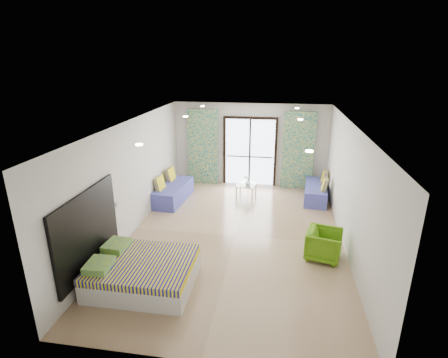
# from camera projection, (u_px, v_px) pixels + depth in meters

# --- Properties ---
(floor) EXTENTS (5.00, 7.50, 0.01)m
(floor) POSITION_uv_depth(u_px,v_px,m) (235.00, 236.00, 8.40)
(floor) COLOR #937758
(floor) RESTS_ON ground
(ceiling) EXTENTS (5.00, 7.50, 0.01)m
(ceiling) POSITION_uv_depth(u_px,v_px,m) (236.00, 124.00, 7.51)
(ceiling) COLOR silver
(ceiling) RESTS_ON ground
(wall_back) EXTENTS (5.00, 0.01, 2.70)m
(wall_back) POSITION_uv_depth(u_px,v_px,m) (250.00, 145.00, 11.45)
(wall_back) COLOR silver
(wall_back) RESTS_ON ground
(wall_front) EXTENTS (5.00, 0.01, 2.70)m
(wall_front) POSITION_uv_depth(u_px,v_px,m) (199.00, 281.00, 4.46)
(wall_front) COLOR silver
(wall_front) RESTS_ON ground
(wall_left) EXTENTS (0.01, 7.50, 2.70)m
(wall_left) POSITION_uv_depth(u_px,v_px,m) (132.00, 177.00, 8.33)
(wall_left) COLOR silver
(wall_left) RESTS_ON ground
(wall_right) EXTENTS (0.01, 7.50, 2.70)m
(wall_right) POSITION_uv_depth(u_px,v_px,m) (350.00, 189.00, 7.59)
(wall_right) COLOR silver
(wall_right) RESTS_ON ground
(balcony_door) EXTENTS (1.76, 0.08, 2.28)m
(balcony_door) POSITION_uv_depth(u_px,v_px,m) (250.00, 148.00, 11.46)
(balcony_door) COLOR black
(balcony_door) RESTS_ON floor
(balcony_rail) EXTENTS (1.52, 0.03, 0.04)m
(balcony_rail) POSITION_uv_depth(u_px,v_px,m) (250.00, 157.00, 11.57)
(balcony_rail) COLOR #595451
(balcony_rail) RESTS_ON balcony_door
(curtain_left) EXTENTS (1.00, 0.10, 2.50)m
(curtain_left) POSITION_uv_depth(u_px,v_px,m) (203.00, 147.00, 11.55)
(curtain_left) COLOR silver
(curtain_left) RESTS_ON floor
(curtain_right) EXTENTS (1.00, 0.10, 2.50)m
(curtain_right) POSITION_uv_depth(u_px,v_px,m) (298.00, 151.00, 11.09)
(curtain_right) COLOR silver
(curtain_right) RESTS_ON floor
(downlight_a) EXTENTS (0.12, 0.12, 0.02)m
(downlight_a) POSITION_uv_depth(u_px,v_px,m) (139.00, 145.00, 5.86)
(downlight_a) COLOR #FFE0B2
(downlight_a) RESTS_ON ceiling
(downlight_b) EXTENTS (0.12, 0.12, 0.02)m
(downlight_b) POSITION_uv_depth(u_px,v_px,m) (309.00, 151.00, 5.45)
(downlight_b) COLOR #FFE0B2
(downlight_b) RESTS_ON ceiling
(downlight_c) EXTENTS (0.12, 0.12, 0.02)m
(downlight_c) POSITION_uv_depth(u_px,v_px,m) (185.00, 117.00, 8.66)
(downlight_c) COLOR #FFE0B2
(downlight_c) RESTS_ON ceiling
(downlight_d) EXTENTS (0.12, 0.12, 0.02)m
(downlight_d) POSITION_uv_depth(u_px,v_px,m) (300.00, 120.00, 8.25)
(downlight_d) COLOR #FFE0B2
(downlight_d) RESTS_ON ceiling
(downlight_e) EXTENTS (0.12, 0.12, 0.02)m
(downlight_e) POSITION_uv_depth(u_px,v_px,m) (203.00, 106.00, 10.53)
(downlight_e) COLOR #FFE0B2
(downlight_e) RESTS_ON ceiling
(downlight_f) EXTENTS (0.12, 0.12, 0.02)m
(downlight_f) POSITION_uv_depth(u_px,v_px,m) (297.00, 108.00, 10.11)
(downlight_f) COLOR #FFE0B2
(downlight_f) RESTS_ON ceiling
(headboard) EXTENTS (0.06, 2.10, 1.50)m
(headboard) POSITION_uv_depth(u_px,v_px,m) (88.00, 231.00, 6.40)
(headboard) COLOR black
(headboard) RESTS_ON floor
(switch_plate) EXTENTS (0.02, 0.10, 0.10)m
(switch_plate) POSITION_uv_depth(u_px,v_px,m) (117.00, 204.00, 7.57)
(switch_plate) COLOR silver
(switch_plate) RESTS_ON wall_left
(bed) EXTENTS (1.85, 1.51, 0.64)m
(bed) POSITION_uv_depth(u_px,v_px,m) (142.00, 272.00, 6.51)
(bed) COLOR silver
(bed) RESTS_ON floor
(daybed_left) EXTENTS (0.82, 1.82, 0.87)m
(daybed_left) POSITION_uv_depth(u_px,v_px,m) (173.00, 192.00, 10.41)
(daybed_left) COLOR #484DAE
(daybed_left) RESTS_ON floor
(daybed_right) EXTENTS (0.78, 1.69, 0.81)m
(daybed_right) POSITION_uv_depth(u_px,v_px,m) (316.00, 191.00, 10.50)
(daybed_right) COLOR #484DAE
(daybed_right) RESTS_ON floor
(coffee_table) EXTENTS (0.64, 0.64, 0.66)m
(coffee_table) POSITION_uv_depth(u_px,v_px,m) (246.00, 186.00, 10.71)
(coffee_table) COLOR silver
(coffee_table) RESTS_ON floor
(vase) EXTENTS (0.20, 0.21, 0.17)m
(vase) POSITION_uv_depth(u_px,v_px,m) (248.00, 183.00, 10.59)
(vase) COLOR white
(vase) RESTS_ON coffee_table
(armchair) EXTENTS (0.79, 0.83, 0.71)m
(armchair) POSITION_uv_depth(u_px,v_px,m) (324.00, 243.00, 7.35)
(armchair) COLOR #579813
(armchair) RESTS_ON floor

